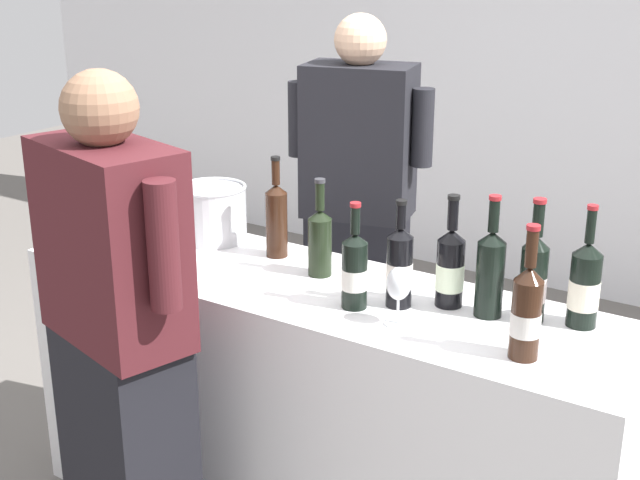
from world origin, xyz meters
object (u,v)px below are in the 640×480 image
object	(u,v)px
person_guest	(121,365)
wine_bottle_0	(450,267)
wine_bottle_7	(490,271)
wine_bottle_9	(585,285)
wine_glass	(399,286)
wine_bottle_2	(533,278)
wine_bottle_6	(526,311)
wine_bottle_5	(400,267)
ice_bucket	(213,212)
wine_bottle_4	(320,239)
person_server	(357,239)
wine_bottle_1	(129,205)
wine_bottle_8	(355,270)
wine_bottle_3	(276,218)

from	to	relation	value
person_guest	wine_bottle_0	bearing A→B (deg)	41.46
wine_bottle_7	wine_bottle_9	size ratio (longest dim) A/B	1.02
wine_bottle_0	wine_glass	world-z (taller)	wine_bottle_0
wine_bottle_2	wine_bottle_6	world-z (taller)	same
wine_bottle_5	ice_bucket	distance (m)	0.84
wine_bottle_9	wine_glass	size ratio (longest dim) A/B	2.07
wine_bottle_9	wine_glass	distance (m)	0.51
wine_bottle_4	wine_bottle_6	world-z (taller)	wine_bottle_6
wine_glass	wine_bottle_4	bearing A→B (deg)	153.15
wine_bottle_0	person_server	xyz separation A→B (m)	(-0.66, 0.59, -0.21)
wine_bottle_1	wine_glass	xyz separation A→B (m)	(1.14, -0.12, -0.01)
wine_bottle_1	wine_bottle_5	size ratio (longest dim) A/B	0.98
wine_bottle_0	wine_bottle_9	xyz separation A→B (m)	(0.37, 0.07, 0.00)
wine_bottle_4	wine_bottle_9	bearing A→B (deg)	5.27
wine_bottle_1	wine_bottle_6	xyz separation A→B (m)	(1.50, -0.13, 0.00)
wine_bottle_4	wine_bottle_7	size ratio (longest dim) A/B	0.89
wine_bottle_8	ice_bucket	xyz separation A→B (m)	(-0.72, 0.24, -0.01)
wine_glass	person_guest	world-z (taller)	person_guest
wine_bottle_5	wine_bottle_6	bearing A→B (deg)	-16.12
wine_bottle_9	wine_glass	xyz separation A→B (m)	(-0.43, -0.27, -0.01)
wine_bottle_5	ice_bucket	xyz separation A→B (m)	(-0.83, 0.16, -0.02)
ice_bucket	wine_bottle_6	bearing A→B (deg)	-12.53
wine_bottle_0	person_server	bearing A→B (deg)	138.24
ice_bucket	person_guest	bearing A→B (deg)	-71.36
wine_bottle_7	wine_bottle_6	bearing A→B (deg)	-47.57
wine_bottle_4	person_server	size ratio (longest dim) A/B	0.19
wine_bottle_0	wine_glass	xyz separation A→B (m)	(-0.06, -0.20, -0.01)
wine_bottle_5	person_server	distance (m)	0.88
wine_bottle_2	wine_bottle_9	world-z (taller)	wine_bottle_2
wine_bottle_6	ice_bucket	world-z (taller)	wine_bottle_6
wine_bottle_1	wine_bottle_8	size ratio (longest dim) A/B	0.99
wine_bottle_5	person_server	world-z (taller)	person_server
wine_bottle_5	wine_bottle_1	bearing A→B (deg)	179.79
wine_bottle_8	wine_bottle_9	distance (m)	0.64
wine_bottle_7	wine_glass	distance (m)	0.27
wine_bottle_0	wine_bottle_1	xyz separation A→B (m)	(-1.20, -0.07, 0.01)
wine_bottle_7	person_guest	world-z (taller)	person_guest
wine_bottle_2	wine_bottle_9	size ratio (longest dim) A/B	1.02
wine_bottle_2	wine_bottle_6	distance (m)	0.24
wine_bottle_8	person_server	bearing A→B (deg)	120.07
wine_bottle_9	wine_bottle_7	bearing A→B (deg)	-162.31
ice_bucket	wine_bottle_7	bearing A→B (deg)	-4.35
person_server	wine_bottle_7	bearing A→B (deg)	-37.16
wine_bottle_1	person_server	distance (m)	0.88
wine_bottle_2	wine_bottle_3	xyz separation A→B (m)	(-0.90, 0.04, 0.00)
wine_bottle_5	wine_bottle_8	distance (m)	0.13
wine_bottle_4	person_server	xyz separation A→B (m)	(-0.21, 0.59, -0.21)
wine_bottle_0	wine_bottle_1	distance (m)	1.20
wine_bottle_4	wine_bottle_8	world-z (taller)	wine_bottle_8
wine_bottle_6	person_server	size ratio (longest dim) A/B	0.21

